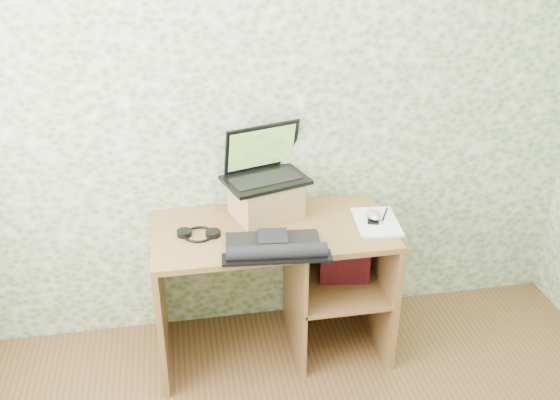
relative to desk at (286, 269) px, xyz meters
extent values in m
plane|color=silver|center=(-0.08, 0.28, 0.82)|extent=(3.50, 0.00, 3.50)
cube|color=brown|center=(-0.08, -0.03, 0.25)|extent=(1.20, 0.60, 0.03)
cube|color=brown|center=(-0.66, -0.03, -0.12)|extent=(0.03, 0.60, 0.72)
cube|color=brown|center=(0.51, -0.03, -0.12)|extent=(0.03, 0.60, 0.72)
cube|color=brown|center=(0.04, -0.03, -0.12)|extent=(0.02, 0.56, 0.72)
cube|color=brown|center=(0.27, -0.03, -0.10)|extent=(0.46, 0.56, 0.02)
cube|color=brown|center=(0.28, 0.26, -0.12)|extent=(0.48, 0.02, 0.72)
cube|color=#A8814B|center=(-0.09, 0.12, 0.36)|extent=(0.38, 0.35, 0.19)
cube|color=black|center=(-0.09, 0.12, 0.47)|extent=(0.47, 0.38, 0.02)
cube|color=black|center=(-0.09, 0.10, 0.48)|extent=(0.38, 0.25, 0.00)
cube|color=black|center=(-0.09, 0.23, 0.61)|extent=(0.41, 0.18, 0.25)
cube|color=#345819|center=(-0.09, 0.22, 0.60)|extent=(0.36, 0.15, 0.21)
cube|color=black|center=(-0.10, -0.19, 0.29)|extent=(0.46, 0.20, 0.04)
cube|color=black|center=(-0.10, -0.19, 0.30)|extent=(0.15, 0.15, 0.06)
cylinder|color=black|center=(-0.10, -0.31, 0.30)|extent=(0.47, 0.11, 0.07)
cube|color=black|center=(-0.10, -0.31, 0.27)|extent=(0.52, 0.15, 0.01)
torus|color=black|center=(-0.44, -0.04, 0.28)|extent=(0.18, 0.18, 0.01)
cylinder|color=black|center=(-0.51, -0.02, 0.28)|extent=(0.08, 0.08, 0.03)
cylinder|color=black|center=(-0.38, -0.05, 0.28)|extent=(0.08, 0.08, 0.03)
cube|color=white|center=(0.45, -0.07, 0.28)|extent=(0.24, 0.32, 0.01)
ellipsoid|color=silver|center=(0.44, -0.06, 0.30)|extent=(0.10, 0.12, 0.04)
cylinder|color=black|center=(0.52, -0.02, 0.29)|extent=(0.07, 0.13, 0.01)
cube|color=maroon|center=(0.31, -0.03, 0.07)|extent=(0.27, 0.12, 0.31)
camera|label=1|loc=(-0.51, -2.72, 1.82)|focal=40.00mm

